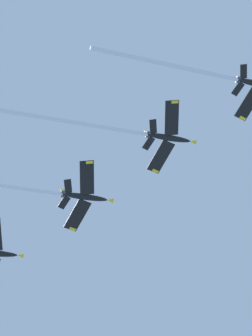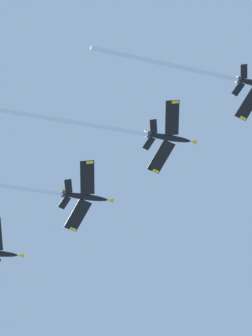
{
  "view_description": "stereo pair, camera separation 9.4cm",
  "coord_description": "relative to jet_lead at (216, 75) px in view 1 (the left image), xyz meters",
  "views": [
    {
      "loc": [
        -17.66,
        -30.2,
        1.92
      ],
      "look_at": [
        -17.54,
        22.57,
        152.27
      ],
      "focal_mm": 67.39,
      "sensor_mm": 36.0,
      "label": 1
    },
    {
      "loc": [
        -17.75,
        -30.2,
        1.92
      ],
      "look_at": [
        -17.54,
        22.57,
        152.27
      ],
      "focal_mm": 67.39,
      "sensor_mm": 36.0,
      "label": 2
    }
  ],
  "objects": [
    {
      "name": "jet_second",
      "position": [
        -22.45,
        13.23,
        -3.58
      ],
      "size": [
        51.24,
        21.21,
        15.4
      ],
      "color": "black"
    },
    {
      "name": "jet_lead",
      "position": [
        0.0,
        0.0,
        0.0
      ],
      "size": [
        49.11,
        21.11,
        14.67
      ],
      "color": "black"
    },
    {
      "name": "jet_third",
      "position": [
        -40.61,
        28.06,
        -7.76
      ],
      "size": [
        45.66,
        20.03,
        13.2
      ],
      "color": "black"
    }
  ]
}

